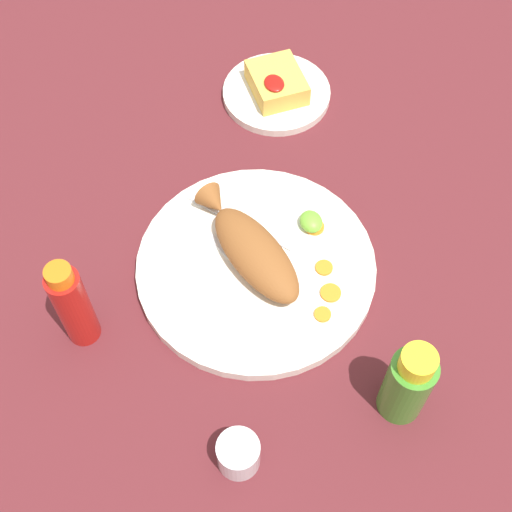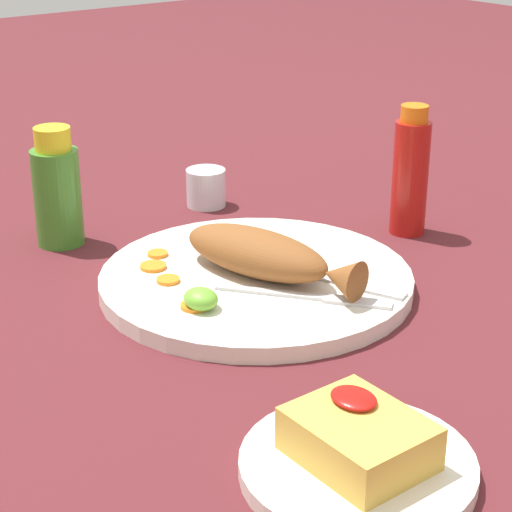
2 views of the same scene
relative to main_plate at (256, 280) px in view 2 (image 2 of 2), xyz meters
The scene contains 15 objects.
ground_plane 0.01m from the main_plate, ahead, with size 4.00×4.00×0.00m, color #561E23.
main_plate is the anchor object (origin of this frame).
fried_fish 0.04m from the main_plate, 164.69° to the right, with size 0.23×0.12×0.05m.
fork_near 0.09m from the main_plate, 144.22° to the right, with size 0.18×0.08×0.00m.
fork_far 0.09m from the main_plate, behind, with size 0.15×0.13×0.00m.
carrot_slice_near 0.12m from the main_plate, 28.85° to the left, with size 0.02×0.02×0.00m, color orange.
carrot_slice_mid 0.11m from the main_plate, 45.79° to the left, with size 0.03×0.03×0.00m, color orange.
carrot_slice_far 0.10m from the main_plate, 66.22° to the left, with size 0.02×0.02×0.00m, color orange.
carrot_slice_extra 0.11m from the main_plate, 106.68° to the left, with size 0.03×0.03×0.00m, color orange.
lime_wedge_main 0.11m from the main_plate, 110.16° to the left, with size 0.04×0.03×0.02m, color #6BB233.
hot_sauce_bottle_red 0.26m from the main_plate, 86.08° to the right, with size 0.04×0.04×0.16m.
hot_sauce_bottle_green 0.28m from the main_plate, 23.60° to the left, with size 0.06×0.06×0.15m.
salt_cup 0.28m from the main_plate, 23.31° to the right, with size 0.05×0.05×0.05m.
side_plate_fries 0.35m from the main_plate, 155.36° to the left, with size 0.18×0.18×0.01m, color white.
fries_pile 0.35m from the main_plate, 155.38° to the left, with size 0.10×0.08×0.04m.
Camera 2 is at (-0.73, 0.56, 0.43)m, focal length 65.00 mm.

